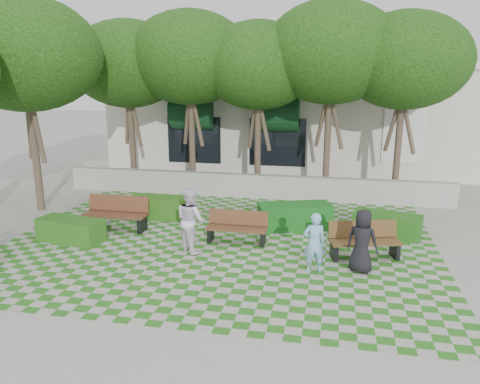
% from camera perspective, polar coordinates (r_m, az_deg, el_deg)
% --- Properties ---
extents(ground, '(90.00, 90.00, 0.00)m').
position_cam_1_polar(ground, '(12.53, -3.64, -7.78)').
color(ground, gray).
rests_on(ground, ground).
extents(lawn, '(12.00, 12.00, 0.00)m').
position_cam_1_polar(lawn, '(13.43, -2.53, -6.19)').
color(lawn, '#2B721E').
rests_on(lawn, ground).
extents(sidewalk_south, '(16.00, 2.00, 0.01)m').
position_cam_1_polar(sidewalk_south, '(8.59, -12.28, -19.23)').
color(sidewalk_south, '#9E9B93').
rests_on(sidewalk_south, ground).
extents(retaining_wall, '(15.00, 0.36, 0.90)m').
position_cam_1_polar(retaining_wall, '(18.17, 1.41, 0.76)').
color(retaining_wall, '#9E9B93').
rests_on(retaining_wall, ground).
extents(bench_east, '(1.91, 1.07, 0.95)m').
position_cam_1_polar(bench_east, '(12.68, 14.90, -5.76)').
color(bench_east, '#4F361B').
rests_on(bench_east, ground).
extents(bench_mid, '(1.72, 0.57, 0.90)m').
position_cam_1_polar(bench_mid, '(13.34, -0.35, -4.36)').
color(bench_mid, '#52301C').
rests_on(bench_mid, ground).
extents(bench_west, '(1.96, 0.66, 1.03)m').
position_cam_1_polar(bench_west, '(14.91, -14.84, -2.58)').
color(bench_west, '#512C1B').
rests_on(bench_west, ground).
extents(hedge_east, '(2.06, 1.30, 0.67)m').
position_cam_1_polar(hedge_east, '(14.60, 17.49, -3.79)').
color(hedge_east, '#1D5115').
rests_on(hedge_east, ground).
extents(hedge_midright, '(2.39, 1.54, 0.78)m').
position_cam_1_polar(hedge_midright, '(14.62, 6.68, -2.95)').
color(hedge_midright, '#15501A').
rests_on(hedge_midright, ground).
extents(hedge_midleft, '(2.05, 0.84, 0.72)m').
position_cam_1_polar(hedge_midleft, '(15.81, -9.74, -1.87)').
color(hedge_midleft, '#235316').
rests_on(hedge_midleft, ground).
extents(hedge_west, '(1.99, 1.06, 0.66)m').
position_cam_1_polar(hedge_west, '(14.30, -19.95, -4.39)').
color(hedge_west, '#215316').
rests_on(hedge_west, ground).
extents(person_blue, '(0.62, 0.49, 1.50)m').
position_cam_1_polar(person_blue, '(11.42, 9.04, -6.14)').
color(person_blue, '#7BBAE1').
rests_on(person_blue, ground).
extents(person_dark, '(0.90, 0.74, 1.57)m').
position_cam_1_polar(person_dark, '(11.66, 14.67, -5.82)').
color(person_dark, black).
rests_on(person_dark, ground).
extents(person_white, '(1.09, 1.06, 1.76)m').
position_cam_1_polar(person_white, '(12.63, -6.01, -3.39)').
color(person_white, silver).
rests_on(person_white, ground).
extents(tree_row, '(17.70, 13.40, 7.41)m').
position_cam_1_polar(tree_row, '(17.85, -4.77, 15.78)').
color(tree_row, '#47382B').
rests_on(tree_row, ground).
extents(building, '(18.00, 8.92, 5.15)m').
position_cam_1_polar(building, '(25.46, 6.70, 9.28)').
color(building, beige).
rests_on(building, ground).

